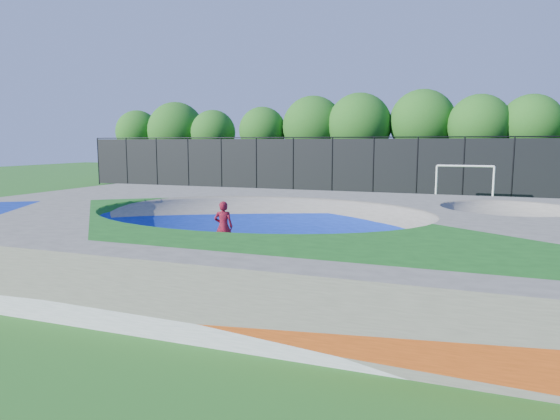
{
  "coord_description": "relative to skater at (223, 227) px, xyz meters",
  "views": [
    {
      "loc": [
        6.05,
        -14.49,
        3.63
      ],
      "look_at": [
        -0.41,
        3.0,
        1.1
      ],
      "focal_mm": 32.0,
      "sensor_mm": 36.0,
      "label": 1
    }
  ],
  "objects": [
    {
      "name": "skate_deck",
      "position": [
        1.37,
        -0.17,
        -0.11
      ],
      "size": [
        22.0,
        14.0,
        1.5
      ],
      "primitive_type": "cube",
      "color": "gray",
      "rests_on": "ground"
    },
    {
      "name": "skater",
      "position": [
        0.0,
        0.0,
        0.0
      ],
      "size": [
        0.71,
        0.56,
        1.71
      ],
      "primitive_type": "imported",
      "rotation": [
        0.0,
        0.0,
        3.42
      ],
      "color": "red",
      "rests_on": "ground"
    },
    {
      "name": "soccer_goal",
      "position": [
        7.46,
        17.96,
        0.72
      ],
      "size": [
        3.42,
        0.12,
        2.26
      ],
      "color": "white",
      "rests_on": "ground"
    },
    {
      "name": "treeline",
      "position": [
        0.96,
        25.95,
        3.95
      ],
      "size": [
        51.07,
        6.17,
        7.77
      ],
      "color": "#402C20",
      "rests_on": "ground"
    },
    {
      "name": "skateboard",
      "position": [
        0.0,
        0.0,
        -0.83
      ],
      "size": [
        0.81,
        0.35,
        0.05
      ],
      "primitive_type": "cube",
      "rotation": [
        0.0,
        0.0,
        0.17
      ],
      "color": "black",
      "rests_on": "ground"
    },
    {
      "name": "ground",
      "position": [
        1.37,
        -0.17,
        -0.86
      ],
      "size": [
        120.0,
        120.0,
        0.0
      ],
      "primitive_type": "plane",
      "color": "#1C5617",
      "rests_on": "ground"
    },
    {
      "name": "fence",
      "position": [
        1.37,
        20.83,
        1.24
      ],
      "size": [
        48.09,
        0.09,
        4.04
      ],
      "color": "black",
      "rests_on": "ground"
    }
  ]
}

